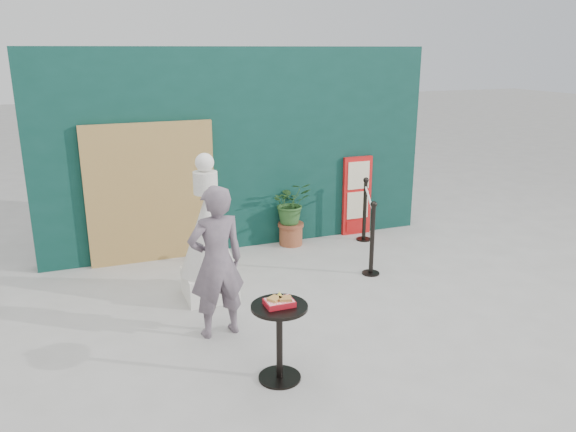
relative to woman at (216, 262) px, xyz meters
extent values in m
plane|color=#ADAAA5|center=(1.10, -0.44, -0.83)|extent=(60.00, 60.00, 0.00)
cube|color=#0B322A|center=(1.10, 2.71, 0.67)|extent=(6.00, 0.30, 3.00)
cube|color=tan|center=(-0.30, 2.50, 0.17)|extent=(1.80, 0.08, 2.00)
imported|color=slate|center=(0.00, 0.00, 0.00)|extent=(0.64, 0.46, 1.66)
cube|color=red|center=(3.00, 2.52, -0.18)|extent=(0.50, 0.06, 1.30)
cube|color=beige|center=(3.00, 2.49, 0.17)|extent=(0.38, 0.02, 0.45)
cube|color=beige|center=(3.00, 2.49, -0.33)|extent=(0.38, 0.02, 0.45)
cube|color=red|center=(3.00, 2.49, -0.68)|extent=(0.38, 0.02, 0.18)
cube|color=white|center=(0.13, 0.96, -0.66)|extent=(0.61, 0.61, 0.33)
cone|color=silver|center=(0.13, 0.96, 0.00)|extent=(0.71, 0.71, 0.99)
cylinder|color=white|center=(0.13, 0.96, 0.63)|extent=(0.29, 0.29, 0.27)
sphere|color=white|center=(0.13, 0.96, 0.87)|extent=(0.22, 0.22, 0.22)
cylinder|color=black|center=(0.31, -1.05, -0.82)|extent=(0.40, 0.40, 0.02)
cylinder|color=black|center=(0.31, -1.05, -0.47)|extent=(0.06, 0.06, 0.72)
cylinder|color=black|center=(0.31, -1.05, -0.09)|extent=(0.52, 0.52, 0.03)
cube|color=#B2131F|center=(0.31, -1.05, -0.05)|extent=(0.26, 0.19, 0.05)
cube|color=red|center=(0.31, -1.05, -0.03)|extent=(0.24, 0.17, 0.00)
cube|color=gold|center=(0.27, -1.04, -0.01)|extent=(0.15, 0.14, 0.02)
cube|color=gold|center=(0.36, -1.07, -0.01)|extent=(0.13, 0.13, 0.02)
cone|color=yellow|center=(0.33, -1.00, 0.01)|extent=(0.06, 0.06, 0.06)
cylinder|color=brown|center=(1.79, 2.40, -0.68)|extent=(0.36, 0.36, 0.30)
cylinder|color=brown|center=(1.79, 2.40, -0.50)|extent=(0.40, 0.40, 0.05)
imported|color=#2A5524|center=(1.79, 2.40, -0.14)|extent=(0.60, 0.52, 0.66)
cylinder|color=black|center=(2.37, 0.88, -0.82)|extent=(0.24, 0.24, 0.02)
cylinder|color=black|center=(2.37, 0.88, -0.35)|extent=(0.06, 0.06, 0.96)
sphere|color=black|center=(2.37, 0.88, 0.16)|extent=(0.09, 0.09, 0.09)
cylinder|color=black|center=(2.97, 2.18, -0.82)|extent=(0.24, 0.24, 0.02)
cylinder|color=black|center=(2.97, 2.18, -0.35)|extent=(0.06, 0.06, 0.96)
sphere|color=black|center=(2.97, 2.18, 0.16)|extent=(0.09, 0.09, 0.09)
cylinder|color=white|center=(2.67, 1.53, 0.05)|extent=(0.63, 1.31, 0.03)
camera|label=1|loc=(-1.29, -5.37, 2.14)|focal=35.00mm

